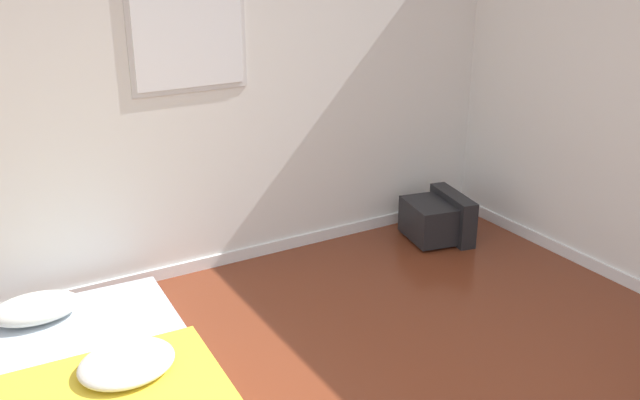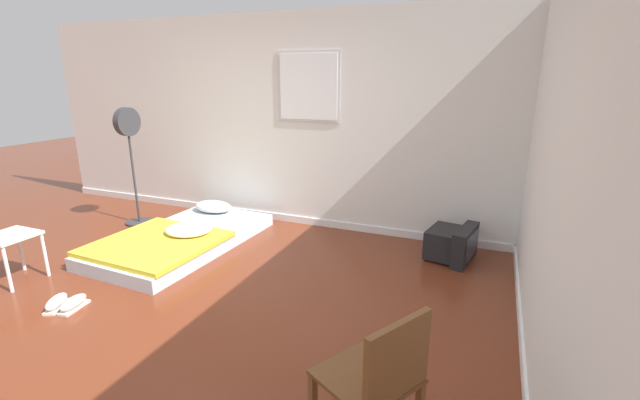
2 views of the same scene
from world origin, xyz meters
The scene contains 3 objects.
wall_back centered at (0.00, 2.43, 1.29)m, with size 7.74×0.08×2.60m.
mattress_bed centered at (-0.84, 1.18, 0.10)m, with size 1.24×2.10×0.29m.
crt_tv centered at (2.03, 1.96, 0.18)m, with size 0.52×0.58×0.37m.
Camera 1 is at (-1.42, -2.09, 2.35)m, focal length 40.00 mm.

